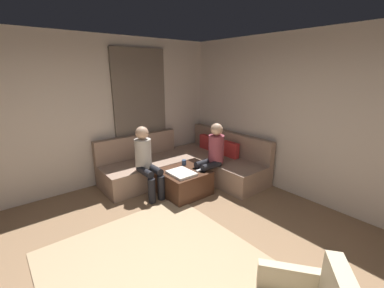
{
  "coord_description": "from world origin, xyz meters",
  "views": [
    {
      "loc": [
        1.68,
        -1.04,
        2.1
      ],
      "look_at": [
        -1.63,
        1.63,
        0.85
      ],
      "focal_mm": 23.63,
      "sensor_mm": 36.0,
      "label": 1
    }
  ],
  "objects_px": {
    "game_remote": "(200,170)",
    "person_on_couch_back": "(212,154)",
    "ottoman": "(184,182)",
    "coffee_mug": "(184,162)",
    "person_on_couch_side": "(146,159)",
    "sectional_couch": "(188,164)"
  },
  "relations": [
    {
      "from": "person_on_couch_side",
      "to": "person_on_couch_back",
      "type": "bearing_deg",
      "value": 154.53
    },
    {
      "from": "ottoman",
      "to": "person_on_couch_side",
      "type": "relative_size",
      "value": 0.63
    },
    {
      "from": "sectional_couch",
      "to": "game_remote",
      "type": "relative_size",
      "value": 17.0
    },
    {
      "from": "game_remote",
      "to": "ottoman",
      "type": "bearing_deg",
      "value": -129.29
    },
    {
      "from": "person_on_couch_back",
      "to": "game_remote",
      "type": "bearing_deg",
      "value": 95.45
    },
    {
      "from": "coffee_mug",
      "to": "person_on_couch_back",
      "type": "xyz_separation_m",
      "value": [
        0.37,
        0.35,
        0.19
      ]
    },
    {
      "from": "sectional_couch",
      "to": "person_on_couch_side",
      "type": "height_order",
      "value": "person_on_couch_side"
    },
    {
      "from": "game_remote",
      "to": "person_on_couch_side",
      "type": "bearing_deg",
      "value": -125.67
    },
    {
      "from": "sectional_couch",
      "to": "game_remote",
      "type": "xyz_separation_m",
      "value": [
        0.68,
        -0.26,
        0.15
      ]
    },
    {
      "from": "sectional_couch",
      "to": "coffee_mug",
      "type": "bearing_deg",
      "value": -46.78
    },
    {
      "from": "sectional_couch",
      "to": "person_on_couch_back",
      "type": "distance_m",
      "value": 0.75
    },
    {
      "from": "person_on_couch_back",
      "to": "person_on_couch_side",
      "type": "xyz_separation_m",
      "value": [
        -0.5,
        -1.05,
        0.0
      ]
    },
    {
      "from": "person_on_couch_back",
      "to": "person_on_couch_side",
      "type": "distance_m",
      "value": 1.17
    },
    {
      "from": "ottoman",
      "to": "coffee_mug",
      "type": "distance_m",
      "value": 0.38
    },
    {
      "from": "person_on_couch_back",
      "to": "person_on_couch_side",
      "type": "bearing_deg",
      "value": 64.53
    },
    {
      "from": "game_remote",
      "to": "person_on_couch_side",
      "type": "height_order",
      "value": "person_on_couch_side"
    },
    {
      "from": "person_on_couch_side",
      "to": "game_remote",
      "type": "bearing_deg",
      "value": 144.33
    },
    {
      "from": "coffee_mug",
      "to": "game_remote",
      "type": "height_order",
      "value": "coffee_mug"
    },
    {
      "from": "coffee_mug",
      "to": "person_on_couch_side",
      "type": "bearing_deg",
      "value": -100.66
    },
    {
      "from": "coffee_mug",
      "to": "person_on_couch_side",
      "type": "xyz_separation_m",
      "value": [
        -0.13,
        -0.7,
        0.19
      ]
    },
    {
      "from": "game_remote",
      "to": "person_on_couch_back",
      "type": "bearing_deg",
      "value": 95.45
    },
    {
      "from": "sectional_couch",
      "to": "ottoman",
      "type": "relative_size",
      "value": 3.36
    }
  ]
}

